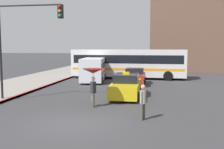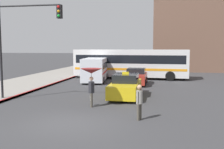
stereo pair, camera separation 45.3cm
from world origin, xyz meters
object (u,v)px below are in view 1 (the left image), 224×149
Objects in this scene: traffic_light at (24,32)px; taxi at (126,86)px; ambulance_van at (93,68)px; sedan_red at (135,77)px; city_bus at (128,62)px; pedestrian_with_umbrella at (93,75)px; pedestrian_man at (143,99)px.

taxi is at bearing 22.95° from traffic_light.
sedan_red is at bearing 153.93° from ambulance_van.
traffic_light reaches higher than city_bus.
city_bus is 14.19m from pedestrian_with_umbrella.
taxi is at bearing -32.99° from pedestrian_with_umbrella.
traffic_light reaches higher than ambulance_van.
traffic_light reaches higher than pedestrian_man.
traffic_light is (-1.93, -10.25, 3.00)m from ambulance_van.
city_bus is at bearing -149.36° from pedestrian_man.
taxi is 2.87× the size of pedestrian_man.
pedestrian_with_umbrella reaches higher than sedan_red.
ambulance_van reaches higher than taxi.
traffic_light is at bearing 72.92° from ambulance_van.
sedan_red is at bearing 15.66° from city_bus.
ambulance_van is 10.85m from traffic_light.
city_bus is 5.66× the size of pedestrian_with_umbrella.
sedan_red is 2.47× the size of pedestrian_man.
city_bus reaches higher than ambulance_van.
pedestrian_man is (1.36, -5.61, 0.24)m from taxi.
taxi is 6.23m from sedan_red.
ambulance_van is 11.44m from pedestrian_with_umbrella.
ambulance_van is (-4.19, 1.50, 0.60)m from sedan_red.
ambulance_van is at bearing 79.32° from traffic_light.
city_bus reaches higher than pedestrian_with_umbrella.
sedan_red is 4.77m from city_bus.
ambulance_van is at bearing -62.42° from taxi.
ambulance_van is (-4.03, 7.72, 0.57)m from taxi.
city_bus reaches higher than taxi.
city_bus is 14.45m from traffic_light.
sedan_red is 0.66× the size of traffic_light.
city_bus is (-0.88, 10.76, 1.03)m from taxi.
pedestrian_man is (2.24, -16.38, -0.78)m from city_bus.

